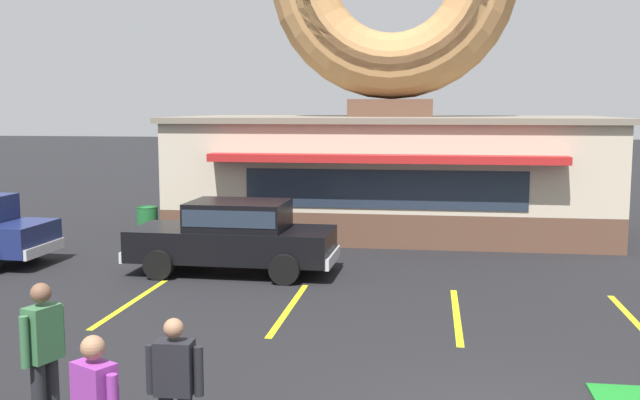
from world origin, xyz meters
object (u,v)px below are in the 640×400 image
at_px(pedestrian_hooded_kid, 175,385).
at_px(trash_bin, 148,224).
at_px(pedestrian_leather_jacket_man, 44,350).
at_px(car_black, 234,234).

distance_m(pedestrian_hooded_kid, trash_bin, 13.10).
bearing_deg(pedestrian_hooded_kid, pedestrian_leather_jacket_man, 163.08).
relative_size(pedestrian_hooded_kid, pedestrian_leather_jacket_man, 0.90).
height_order(car_black, pedestrian_leather_jacket_man, pedestrian_leather_jacket_man).
distance_m(car_black, pedestrian_leather_jacket_man, 8.24).
relative_size(pedestrian_hooded_kid, trash_bin, 1.58).
relative_size(car_black, pedestrian_hooded_kid, 2.97).
xyz_separation_m(car_black, pedestrian_hooded_kid, (1.70, -8.75, -0.02)).
bearing_deg(pedestrian_hooded_kid, trash_bin, 112.51).
height_order(car_black, pedestrian_hooded_kid, car_black).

